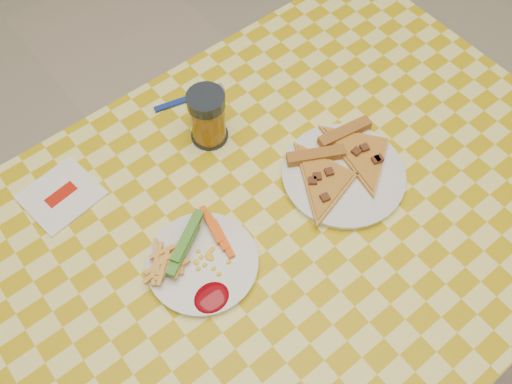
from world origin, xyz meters
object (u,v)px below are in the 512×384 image
table (275,239)px  plate_right (343,175)px  plate_left (203,263)px  drink_glass (208,117)px

table → plate_right: (0.17, -0.01, 0.08)m
plate_left → drink_glass: size_ratio=1.58×
table → drink_glass: 0.27m
plate_left → plate_right: same height
table → plate_right: 0.18m
drink_glass → plate_left: bearing=-128.8°
plate_left → drink_glass: drink_glass is taller
plate_right → drink_glass: (-0.14, 0.24, 0.05)m
table → plate_right: bearing=-1.8°
table → drink_glass: bearing=84.9°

